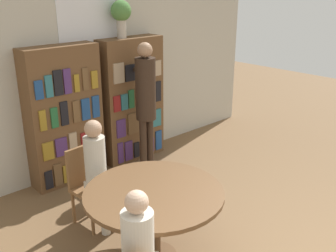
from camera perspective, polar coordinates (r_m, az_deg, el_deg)
The scene contains 8 objects.
wall_back at distance 5.58m, azimuth -11.28°, elevation 8.89°, with size 6.40×0.07×3.00m.
bookshelf_left at distance 5.30m, azimuth -14.79°, elevation 1.36°, with size 0.99×0.34×1.83m.
bookshelf_right at distance 5.87m, azimuth -5.29°, elevation 3.76°, with size 0.99×0.34×1.83m.
flower_vase at distance 5.57m, azimuth -6.83°, elevation 15.90°, with size 0.28×0.28×0.51m.
reading_table at distance 3.74m, azimuth -2.06°, elevation -10.86°, with size 1.31×1.31×0.74m.
chair_left_side at distance 4.47m, azimuth -11.39°, elevation -7.87°, with size 0.44×0.44×0.88m.
seated_reader_left at distance 4.24m, azimuth -10.04°, elevation -6.32°, with size 0.26×0.36×1.24m.
librarian_standing at distance 5.35m, azimuth -3.27°, elevation 4.46°, with size 0.28×0.55×1.83m.
Camera 1 is at (-2.86, -1.02, 2.56)m, focal length 42.00 mm.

